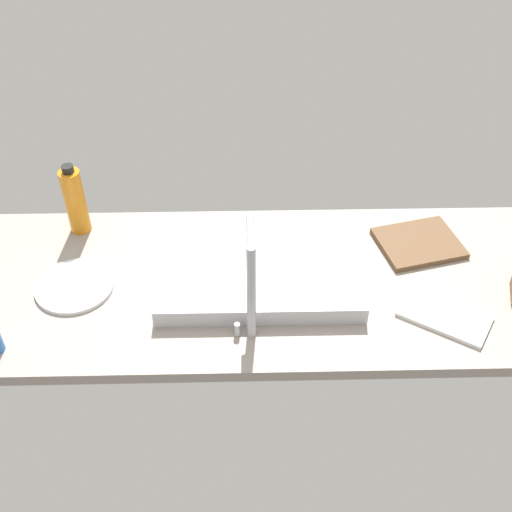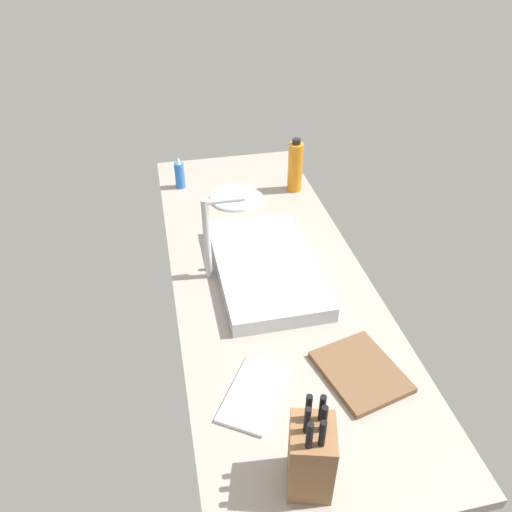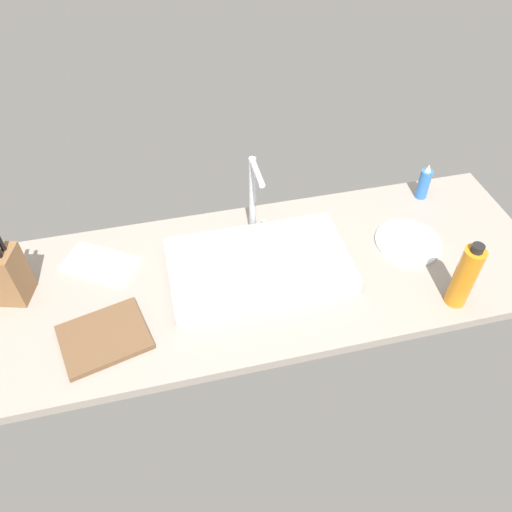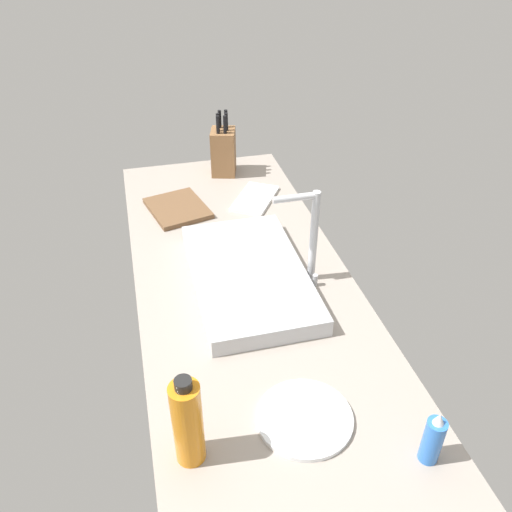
# 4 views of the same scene
# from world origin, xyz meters

# --- Properties ---
(countertop_slab) EXTENTS (1.87, 0.67, 0.04)m
(countertop_slab) POSITION_xyz_m (0.00, 0.00, 0.02)
(countertop_slab) COLOR gray
(countertop_slab) RESTS_ON ground
(sink_basin) EXTENTS (0.58, 0.33, 0.05)m
(sink_basin) POSITION_xyz_m (-0.03, 0.01, 0.06)
(sink_basin) COLOR #B7BABF
(sink_basin) RESTS_ON countertop_slab
(faucet) EXTENTS (0.06, 0.14, 0.31)m
(faucet) POSITION_xyz_m (0.00, 0.19, 0.21)
(faucet) COLOR #B7BABF
(faucet) RESTS_ON countertop_slab
(knife_block) EXTENTS (0.13, 0.12, 0.26)m
(knife_block) POSITION_xyz_m (-0.79, 0.09, 0.14)
(knife_block) COLOR brown
(knife_block) RESTS_ON countertop_slab
(cutting_board) EXTENTS (0.28, 0.25, 0.02)m
(cutting_board) POSITION_xyz_m (-0.52, -0.15, 0.04)
(cutting_board) COLOR brown
(cutting_board) RESTS_ON countertop_slab
(soap_bottle) EXTENTS (0.04, 0.04, 0.15)m
(soap_bottle) POSITION_xyz_m (0.67, 0.24, 0.10)
(soap_bottle) COLOR blue
(soap_bottle) RESTS_ON countertop_slab
(water_bottle) EXTENTS (0.06, 0.06, 0.24)m
(water_bottle) POSITION_xyz_m (0.54, -0.25, 0.15)
(water_bottle) COLOR orange
(water_bottle) RESTS_ON countertop_slab
(dinner_plate) EXTENTS (0.23, 0.23, 0.01)m
(dinner_plate) POSITION_xyz_m (0.51, 0.02, 0.04)
(dinner_plate) COLOR white
(dinner_plate) RESTS_ON countertop_slab
(dish_towel) EXTENTS (0.27, 0.24, 0.01)m
(dish_towel) POSITION_xyz_m (-0.53, 0.16, 0.04)
(dish_towel) COLOR white
(dish_towel) RESTS_ON countertop_slab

